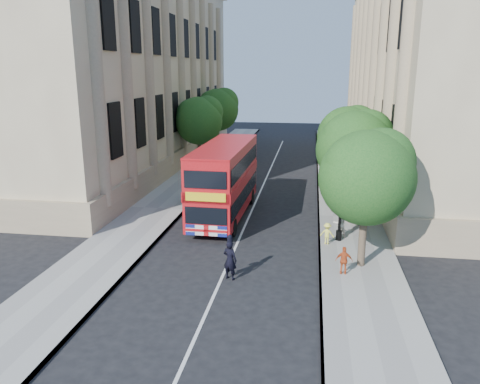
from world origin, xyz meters
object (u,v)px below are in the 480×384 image
at_px(police_constable, 230,260).
at_px(woman_pedestrian, 340,223).
at_px(double_decker_bus, 225,178).
at_px(box_van, 212,178).
at_px(lamp_post, 341,194).

height_order(police_constable, woman_pedestrian, police_constable).
distance_m(double_decker_bus, box_van, 3.90).
xyz_separation_m(lamp_post, woman_pedestrian, (0.05, 0.48, -1.66)).
relative_size(box_van, woman_pedestrian, 3.63).
height_order(box_van, police_constable, box_van).
height_order(lamp_post, woman_pedestrian, lamp_post).
relative_size(lamp_post, woman_pedestrian, 3.52).
height_order(lamp_post, box_van, lamp_post).
bearing_deg(police_constable, woman_pedestrian, -109.11).
distance_m(lamp_post, woman_pedestrian, 1.73).
relative_size(lamp_post, police_constable, 3.09).
distance_m(lamp_post, double_decker_bus, 7.18).
relative_size(police_constable, woman_pedestrian, 1.14).
distance_m(double_decker_bus, police_constable, 8.56).
xyz_separation_m(box_van, woman_pedestrian, (7.95, -6.26, -0.62)).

